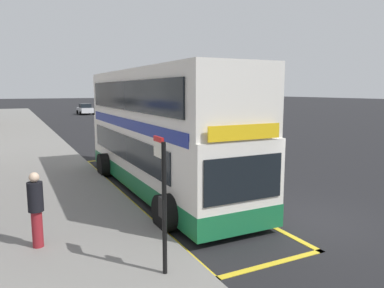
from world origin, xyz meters
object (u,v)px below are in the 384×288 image
Objects in this scene: parked_car_white_distant at (85,109)px; pedestrian_waiting_near_sign at (36,207)px; bus_stop_sign at (163,194)px; double_decker_bus at (160,135)px.

parked_car_white_distant is 49.02m from pedestrian_waiting_near_sign.
parked_car_white_distant is at bearing 81.23° from bus_stop_sign.
bus_stop_sign is 1.53× the size of pedestrian_waiting_near_sign.
double_decker_bus is 44.59m from parked_car_white_distant.
bus_stop_sign is 50.96m from parked_car_white_distant.
parked_car_white_distant is 2.41× the size of pedestrian_waiting_near_sign.
parked_car_white_distant is (5.41, 44.24, -1.26)m from double_decker_bus.
parked_car_white_distant is (7.77, 50.36, -0.91)m from bus_stop_sign.
pedestrian_waiting_near_sign is (-9.90, -48.01, 0.29)m from parked_car_white_distant.
double_decker_bus is at bearing 40.00° from pedestrian_waiting_near_sign.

